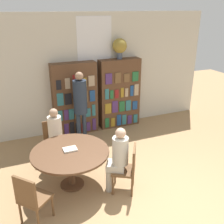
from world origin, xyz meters
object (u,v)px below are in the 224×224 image
object	(u,v)px
reading_table	(70,156)
librarian_standing	(80,100)
chair_far_side	(128,167)
bookshelf_left	(75,99)
seated_reader_right	(118,156)
seated_reader_left	(56,133)
flower_vase	(120,46)
chair_left_side	(54,139)
bookshelf_right	(119,93)
chair_near_camera	(31,197)

from	to	relation	value
reading_table	librarian_standing	distance (m)	1.82
chair_far_side	librarian_standing	size ratio (longest dim) A/B	0.51
bookshelf_left	seated_reader_right	bearing A→B (deg)	-88.54
bookshelf_left	reading_table	size ratio (longest dim) A/B	1.33
seated_reader_left	seated_reader_right	size ratio (longest dim) A/B	1.00
flower_vase	seated_reader_left	size ratio (longest dim) A/B	0.42
flower_vase	chair_left_side	distance (m)	2.84
bookshelf_right	seated_reader_right	xyz separation A→B (m)	(-1.17, -2.57, -0.22)
seated_reader_left	chair_far_side	bearing A→B (deg)	119.74
librarian_standing	chair_left_side	bearing A→B (deg)	-142.10
bookshelf_left	chair_near_camera	bearing A→B (deg)	-117.13
bookshelf_right	seated_reader_left	size ratio (longest dim) A/B	1.51
chair_far_side	seated_reader_right	bearing A→B (deg)	90.00
bookshelf_right	seated_reader_right	bearing A→B (deg)	-114.47
chair_near_camera	librarian_standing	size ratio (longest dim) A/B	0.51
seated_reader_left	seated_reader_right	world-z (taller)	seated_reader_right
chair_left_side	chair_far_side	distance (m)	1.84
bookshelf_right	chair_near_camera	xyz separation A→B (m)	(-2.68, -2.82, -0.43)
reading_table	chair_left_side	distance (m)	1.04
reading_table	chair_left_side	world-z (taller)	chair_left_side
reading_table	chair_far_side	distance (m)	1.04
chair_near_camera	seated_reader_left	distance (m)	1.70
chair_left_side	librarian_standing	world-z (taller)	librarian_standing
bookshelf_right	chair_left_side	size ratio (longest dim) A/B	2.11
flower_vase	chair_far_side	world-z (taller)	flower_vase
seated_reader_left	librarian_standing	xyz separation A→B (m)	(0.76, 0.78, 0.37)
chair_far_side	reading_table	bearing A→B (deg)	90.00
chair_left_side	bookshelf_right	bearing A→B (deg)	-156.79
seated_reader_left	seated_reader_right	xyz separation A→B (m)	(0.82, -1.29, 0.00)
flower_vase	seated_reader_left	xyz separation A→B (m)	(-1.99, -1.29, -1.47)
bookshelf_left	librarian_standing	bearing A→B (deg)	-89.65
chair_far_side	librarian_standing	bearing A→B (deg)	36.06
reading_table	chair_far_side	xyz separation A→B (m)	(0.89, -0.52, -0.14)
bookshelf_left	bookshelf_right	distance (m)	1.23
chair_far_side	flower_vase	bearing A→B (deg)	9.55
bookshelf_right	chair_left_side	bearing A→B (deg)	-151.14
chair_far_side	bookshelf_right	bearing A→B (deg)	9.44
chair_left_side	librarian_standing	bearing A→B (deg)	-147.74
reading_table	seated_reader_right	distance (m)	0.86
flower_vase	chair_far_side	size ratio (longest dim) A/B	0.59
bookshelf_left	seated_reader_right	distance (m)	2.58
bookshelf_left	bookshelf_right	xyz separation A→B (m)	(1.23, 0.00, 0.00)
bookshelf_left	chair_left_side	xyz separation A→B (m)	(-0.78, -1.11, -0.43)
seated_reader_left	bookshelf_left	bearing A→B (deg)	-126.19
reading_table	seated_reader_right	world-z (taller)	seated_reader_right
bookshelf_right	flower_vase	xyz separation A→B (m)	(-0.00, 0.00, 1.25)
reading_table	seated_reader_right	bearing A→B (deg)	-30.36
bookshelf_left	chair_far_side	xyz separation A→B (m)	(0.22, -2.66, -0.43)
chair_far_side	chair_left_side	bearing A→B (deg)	63.00
chair_left_side	seated_reader_right	bearing A→B (deg)	114.27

